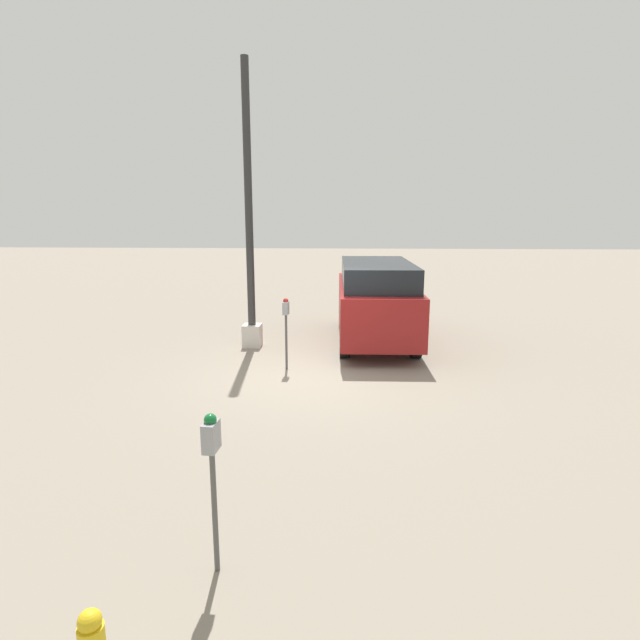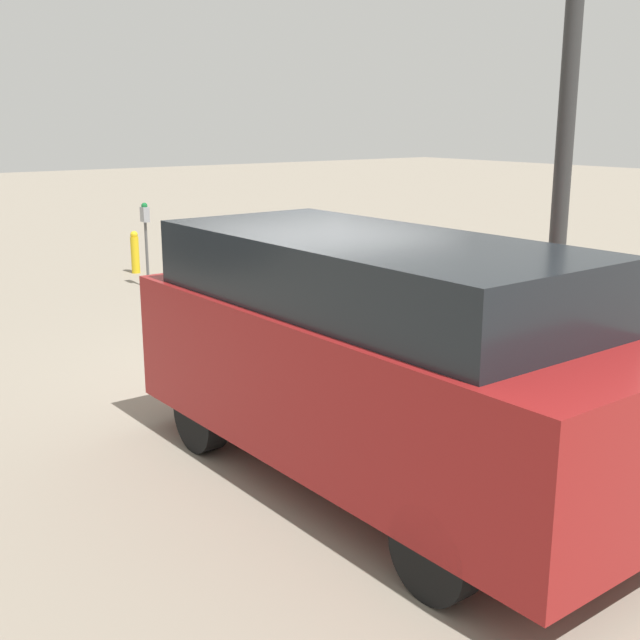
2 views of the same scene
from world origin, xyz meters
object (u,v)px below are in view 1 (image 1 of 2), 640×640
Objects in this scene: parking_meter_far at (212,457)px; parked_van at (376,299)px; parking_meter_near at (286,317)px; lamp_post at (250,247)px.

parked_van reaches higher than parking_meter_far.
parking_meter_near is 1.00× the size of parking_meter_far.
parking_meter_far is at bearing 166.23° from parked_van.
parked_van is at bearing -34.45° from parking_meter_near.
lamp_post is at bearing 13.20° from parking_meter_far.
parking_meter_far reaches higher than parking_meter_near.
lamp_post reaches higher than parking_meter_far.
lamp_post is at bearing 35.30° from parking_meter_near.
parked_van is (8.49, -1.90, -0.01)m from parking_meter_far.
parking_meter_far is at bearing -174.25° from parking_meter_near.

